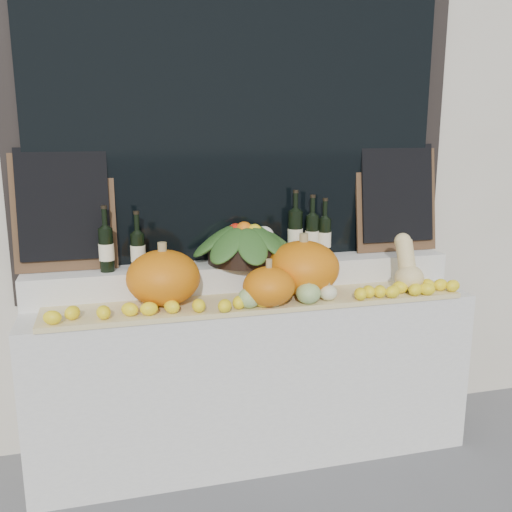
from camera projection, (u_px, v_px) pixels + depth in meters
storefront_facade at (222, 41)px, 3.36m from camera, size 7.00×0.94×4.50m
display_sill at (252, 375)px, 3.08m from camera, size 2.30×0.55×0.88m
rear_tier at (246, 276)px, 3.11m from camera, size 2.30×0.25×0.16m
straw_bedding at (259, 302)px, 2.86m from camera, size 2.10×0.32×0.02m
pumpkin_left at (163, 278)px, 2.76m from camera, size 0.43×0.43×0.27m
pumpkin_right at (303, 268)px, 2.94m from camera, size 0.40×0.40×0.28m
pumpkin_center at (269, 286)px, 2.75m from camera, size 0.32×0.32×0.19m
butternut_squash at (407, 267)px, 3.02m from camera, size 0.15×0.21×0.29m
decorative_gourds at (282, 295)px, 2.76m from camera, size 0.51×0.13×0.15m
lemon_heap at (264, 300)px, 2.75m from camera, size 2.20×0.16×0.06m
produce_bowl at (244, 243)px, 3.05m from camera, size 0.60×0.60×0.23m
wine_bottle_far_left at (106, 249)px, 2.86m from camera, size 0.08×0.08×0.33m
wine_bottle_near_left at (138, 250)px, 2.90m from camera, size 0.08×0.08×0.30m
wine_bottle_tall at (295, 234)px, 3.15m from camera, size 0.08×0.08×0.38m
wine_bottle_near_right at (312, 236)px, 3.16m from camera, size 0.08×0.08×0.35m
wine_bottle_far_right at (324, 237)px, 3.18m from camera, size 0.08×0.08×0.33m
chalkboard_left at (64, 207)px, 2.85m from camera, size 0.50×0.12×0.62m
chalkboard_right at (397, 196)px, 3.30m from camera, size 0.50×0.12×0.62m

